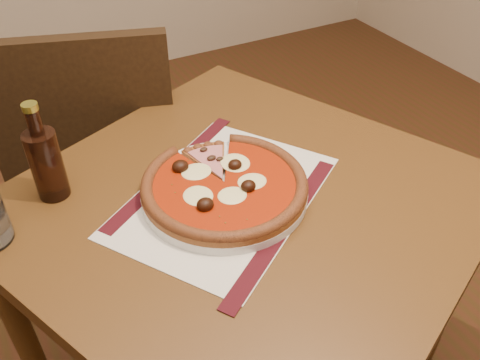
# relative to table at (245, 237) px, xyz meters

# --- Properties ---
(table) EXTENTS (1.05, 1.05, 0.75)m
(table) POSITION_rel_table_xyz_m (0.00, 0.00, 0.00)
(table) COLOR brown
(table) RESTS_ON ground
(chair_far) EXTENTS (0.55, 0.55, 0.93)m
(chair_far) POSITION_rel_table_xyz_m (-0.15, 0.58, -0.12)
(chair_far) COLOR black
(chair_far) RESTS_ON ground
(placemat) EXTENTS (0.52, 0.48, 0.00)m
(placemat) POSITION_rel_table_xyz_m (-0.03, 0.02, 0.10)
(placemat) COLOR silver
(placemat) RESTS_ON table
(plate) EXTENTS (0.31, 0.31, 0.02)m
(plate) POSITION_rel_table_xyz_m (-0.03, 0.02, 0.11)
(plate) COLOR white
(plate) RESTS_ON placemat
(pizza) EXTENTS (0.31, 0.31, 0.04)m
(pizza) POSITION_rel_table_xyz_m (-0.03, 0.02, 0.13)
(pizza) COLOR #A06026
(pizza) RESTS_ON plate
(ham_slice) EXTENTS (0.09, 0.13, 0.02)m
(ham_slice) POSITION_rel_table_xyz_m (-0.01, 0.10, 0.13)
(ham_slice) COLOR #A06026
(ham_slice) RESTS_ON plate
(bottle) EXTENTS (0.06, 0.06, 0.20)m
(bottle) POSITION_rel_table_xyz_m (-0.31, 0.18, 0.18)
(bottle) COLOR black
(bottle) RESTS_ON table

